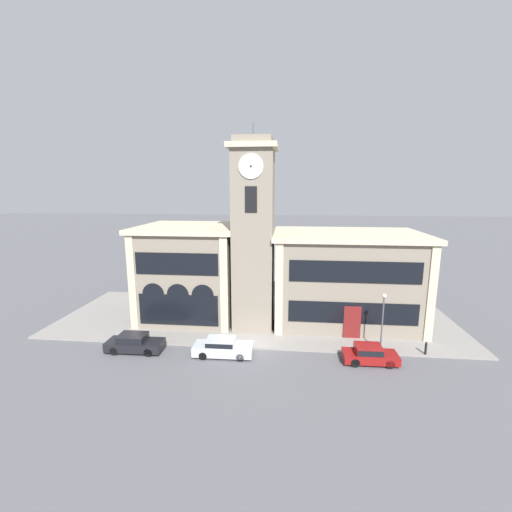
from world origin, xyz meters
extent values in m
plane|color=#56565B|center=(0.00, 0.00, 0.00)|extent=(300.00, 300.00, 0.00)
cube|color=gray|center=(0.00, 6.98, 0.07)|extent=(39.83, 13.97, 0.15)
cube|color=gray|center=(0.00, 4.73, 8.34)|extent=(3.68, 3.68, 16.68)
cube|color=beige|center=(0.00, 4.73, 16.91)|extent=(4.38, 4.38, 0.45)
cube|color=gray|center=(0.00, 4.73, 17.43)|extent=(3.38, 3.38, 0.60)
cylinder|color=#4C4C51|center=(0.00, 4.73, 18.33)|extent=(0.10, 0.10, 1.20)
cylinder|color=silver|center=(0.00, 2.84, 15.13)|extent=(2.10, 0.10, 2.10)
cylinder|color=black|center=(0.00, 2.77, 15.13)|extent=(0.17, 0.04, 0.17)
cylinder|color=silver|center=(-1.89, 4.73, 15.13)|extent=(0.10, 2.10, 2.10)
cylinder|color=black|center=(-1.96, 4.73, 15.13)|extent=(0.04, 0.17, 0.17)
cube|color=black|center=(0.00, 2.85, 12.39)|extent=(1.03, 0.10, 2.20)
cube|color=gray|center=(-6.83, 7.43, 4.57)|extent=(9.39, 9.07, 9.15)
cube|color=beige|center=(-6.83, 7.43, 9.37)|extent=(10.09, 9.77, 0.45)
cube|color=beige|center=(-11.18, 2.83, 4.57)|extent=(0.70, 0.16, 9.15)
cube|color=beige|center=(-2.49, 2.83, 4.57)|extent=(0.70, 0.16, 9.15)
cube|color=black|center=(-6.83, 2.85, 6.59)|extent=(7.70, 0.10, 2.01)
cube|color=black|center=(-6.83, 2.85, 2.20)|extent=(7.51, 0.10, 2.93)
cylinder|color=black|center=(-9.18, 2.84, 3.66)|extent=(2.07, 0.06, 2.07)
cylinder|color=black|center=(-6.83, 2.84, 3.66)|extent=(2.07, 0.06, 2.07)
cylinder|color=black|center=(-4.49, 2.84, 3.66)|extent=(2.07, 0.06, 2.07)
cube|color=gray|center=(9.03, 7.43, 4.32)|extent=(13.77, 9.07, 8.64)
cube|color=beige|center=(9.03, 7.43, 8.86)|extent=(14.47, 9.77, 0.45)
cube|color=beige|center=(2.49, 2.83, 4.32)|extent=(0.70, 0.16, 8.64)
cube|color=beige|center=(15.56, 2.83, 4.32)|extent=(0.70, 0.16, 8.64)
cube|color=black|center=(9.03, 2.85, 6.22)|extent=(11.30, 0.10, 1.90)
cube|color=maroon|center=(9.03, 2.84, 1.55)|extent=(1.50, 0.12, 3.11)
cube|color=black|center=(9.03, 2.85, 2.49)|extent=(11.30, 0.10, 1.93)
cube|color=black|center=(-9.24, -1.30, 0.56)|extent=(4.66, 1.87, 0.74)
cube|color=black|center=(-9.42, -1.30, 1.20)|extent=(2.24, 1.66, 0.55)
cube|color=black|center=(-9.42, -1.30, 1.20)|extent=(2.16, 1.70, 0.41)
cylinder|color=black|center=(-7.81, -0.48, 0.35)|extent=(0.69, 0.23, 0.69)
cylinder|color=black|center=(-7.79, -2.08, 0.35)|extent=(0.69, 0.23, 0.69)
cylinder|color=black|center=(-10.68, -0.52, 0.35)|extent=(0.69, 0.23, 0.69)
cylinder|color=black|center=(-10.66, -2.11, 0.35)|extent=(0.69, 0.23, 0.69)
cube|color=#B2B7C1|center=(-1.81, -1.30, 0.55)|extent=(4.80, 1.93, 0.75)
cube|color=#B2B7C1|center=(-2.00, -1.30, 1.18)|extent=(2.31, 1.72, 0.50)
cube|color=black|center=(-2.00, -1.30, 1.18)|extent=(2.22, 1.75, 0.38)
cylinder|color=black|center=(-0.34, -0.45, 0.33)|extent=(0.66, 0.23, 0.66)
cylinder|color=black|center=(-0.32, -2.11, 0.33)|extent=(0.66, 0.23, 0.66)
cylinder|color=black|center=(-3.30, -0.49, 0.33)|extent=(0.66, 0.23, 0.66)
cylinder|color=black|center=(-3.28, -2.14, 0.33)|extent=(0.66, 0.23, 0.66)
cube|color=maroon|center=(9.75, -1.30, 0.50)|extent=(4.16, 1.85, 0.62)
cube|color=maroon|center=(9.58, -1.30, 1.11)|extent=(2.00, 1.65, 0.60)
cube|color=black|center=(9.58, -1.30, 1.11)|extent=(1.92, 1.68, 0.45)
cylinder|color=black|center=(11.02, -0.49, 0.34)|extent=(0.69, 0.23, 0.69)
cylinder|color=black|center=(11.04, -2.07, 0.34)|extent=(0.69, 0.23, 0.69)
cylinder|color=black|center=(8.45, -0.52, 0.34)|extent=(0.69, 0.23, 0.69)
cylinder|color=black|center=(8.47, -2.11, 0.34)|extent=(0.69, 0.23, 0.69)
cylinder|color=#4C4C51|center=(10.92, 0.33, 2.45)|extent=(0.12, 0.12, 4.61)
sphere|color=silver|center=(10.92, 0.33, 4.94)|extent=(0.36, 0.36, 0.36)
cylinder|color=black|center=(14.44, 0.24, 0.60)|extent=(0.18, 0.18, 0.90)
sphere|color=black|center=(14.44, 0.24, 1.13)|extent=(0.16, 0.16, 0.16)
camera|label=1|loc=(3.39, -26.53, 13.28)|focal=24.00mm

